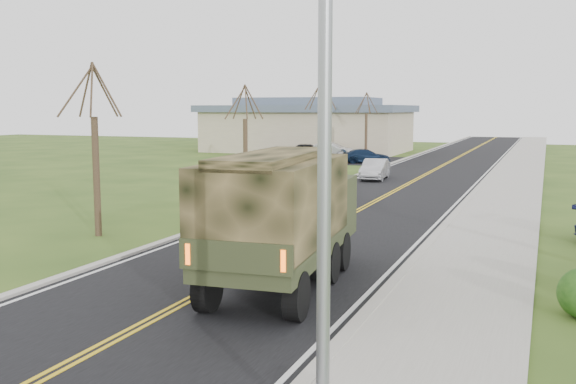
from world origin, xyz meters
The scene contains 17 objects.
ground centered at (0.00, 0.00, 0.00)m, with size 160.00×160.00×0.00m, color #2C4517.
road centered at (0.00, 40.00, 0.01)m, with size 8.00×120.00×0.01m, color black.
curb_right centered at (4.15, 40.00, 0.06)m, with size 0.30×120.00×0.12m, color #9E998E.
sidewalk_right centered at (5.90, 40.00, 0.05)m, with size 3.20×120.00×0.10m, color #9E998E.
curb_left centered at (-4.15, 40.00, 0.05)m, with size 0.30×120.00×0.10m, color #9E998E.
street_light centered at (4.90, -0.50, 4.43)m, with size 1.65×0.22×8.00m.
bare_tree_a centered at (-7.00, 10.00, 2.63)m, with size 1.93×2.26×6.08m.
bare_tree_b centered at (-7.00, 22.00, 2.48)m, with size 1.83×2.14×5.73m.
bare_tree_c centered at (-7.00, 34.00, 2.78)m, with size 2.04×2.39×6.42m.
bare_tree_d centered at (-7.00, 46.00, 2.55)m, with size 1.88×2.20×5.91m.
commercial_building centered at (-15.98, 55.97, 2.69)m, with size 25.50×21.50×5.65m.
military_truck centered at (1.62, 6.28, 1.97)m, with size 3.01×7.08×3.44m.
suv_champagne centered at (-2.89, 16.08, 0.72)m, with size 2.38×5.17×1.44m, color tan.
sedan_silver centered at (-2.48, 31.55, 0.65)m, with size 1.39×3.97×1.31m, color silver.
lot_car_dark centered at (-12.96, 47.80, 0.66)m, with size 1.55×3.86×1.32m, color black.
lot_car_silver centered at (-10.80, 48.05, 0.69)m, with size 1.47×4.21×1.39m, color #B6B6BB.
lot_car_navy centered at (-6.29, 43.49, 0.58)m, with size 1.64×4.03×1.17m, color #0D1B32.
Camera 1 is at (7.62, -8.20, 4.46)m, focal length 40.00 mm.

